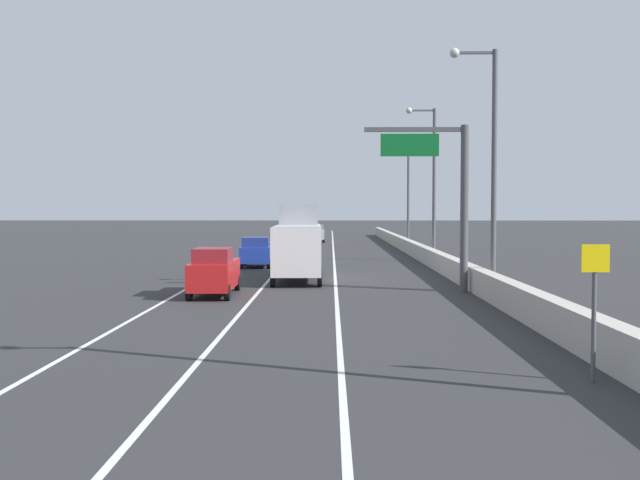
# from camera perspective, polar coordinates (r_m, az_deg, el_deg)

# --- Properties ---
(ground_plane) EXTENTS (320.00, 320.00, 0.00)m
(ground_plane) POSITION_cam_1_polar(r_m,az_deg,el_deg) (66.92, -0.23, -0.74)
(ground_plane) COLOR #2D2D30
(lane_stripe_left) EXTENTS (0.16, 130.00, 0.00)m
(lane_stripe_left) POSITION_cam_1_polar(r_m,az_deg,el_deg) (58.32, -5.81, -1.22)
(lane_stripe_left) COLOR silver
(lane_stripe_left) RESTS_ON ground_plane
(lane_stripe_center) EXTENTS (0.16, 130.00, 0.00)m
(lane_stripe_center) POSITION_cam_1_polar(r_m,az_deg,el_deg) (58.01, -2.37, -1.23)
(lane_stripe_center) COLOR silver
(lane_stripe_center) RESTS_ON ground_plane
(lane_stripe_right) EXTENTS (0.16, 130.00, 0.00)m
(lane_stripe_right) POSITION_cam_1_polar(r_m,az_deg,el_deg) (57.92, 1.09, -1.24)
(lane_stripe_right) COLOR silver
(lane_stripe_right) RESTS_ON ground_plane
(jersey_barrier_right) EXTENTS (0.60, 120.00, 1.10)m
(jersey_barrier_right) POSITION_cam_1_polar(r_m,az_deg,el_deg) (43.43, 9.59, -1.79)
(jersey_barrier_right) COLOR #B2ADA3
(jersey_barrier_right) RESTS_ON ground_plane
(overhead_sign_gantry) EXTENTS (4.68, 0.36, 7.50)m
(overhead_sign_gantry) POSITION_cam_1_polar(r_m,az_deg,el_deg) (33.11, 10.01, 4.11)
(overhead_sign_gantry) COLOR #47474C
(overhead_sign_gantry) RESTS_ON ground_plane
(speed_advisory_sign) EXTENTS (0.60, 0.11, 3.00)m
(speed_advisory_sign) POSITION_cam_1_polar(r_m,az_deg,el_deg) (16.81, 20.73, -4.53)
(speed_advisory_sign) COLOR #4C4C51
(speed_advisory_sign) RESTS_ON ground_plane
(lamp_post_right_second) EXTENTS (2.14, 0.44, 10.89)m
(lamp_post_right_second) POSITION_cam_1_polar(r_m,az_deg,el_deg) (33.46, 13.10, 6.60)
(lamp_post_right_second) COLOR #4C4C51
(lamp_post_right_second) RESTS_ON ground_plane
(lamp_post_right_third) EXTENTS (2.14, 0.44, 10.89)m
(lamp_post_right_third) POSITION_cam_1_polar(r_m,az_deg,el_deg) (52.14, 8.69, 5.15)
(lamp_post_right_third) COLOR #4C4C51
(lamp_post_right_third) RESTS_ON ground_plane
(lamp_post_right_fourth) EXTENTS (2.14, 0.44, 10.89)m
(lamp_post_right_fourth) POSITION_cam_1_polar(r_m,az_deg,el_deg) (71.00, 6.76, 4.45)
(lamp_post_right_fourth) COLOR #4C4C51
(lamp_post_right_fourth) RESTS_ON ground_plane
(car_silver_0) EXTENTS (1.97, 4.30, 1.95)m
(car_silver_0) POSITION_cam_1_polar(r_m,az_deg,el_deg) (81.45, -0.32, 0.53)
(car_silver_0) COLOR #B7B7BC
(car_silver_0) RESTS_ON ground_plane
(car_red_1) EXTENTS (1.85, 4.67, 2.08)m
(car_red_1) POSITION_cam_1_polar(r_m,az_deg,el_deg) (31.76, -8.30, -2.48)
(car_red_1) COLOR red
(car_red_1) RESTS_ON ground_plane
(car_gray_2) EXTENTS (1.86, 4.13, 1.85)m
(car_gray_2) POSITION_cam_1_polar(r_m,az_deg,el_deg) (93.73, -1.97, 0.75)
(car_gray_2) COLOR slate
(car_gray_2) RESTS_ON ground_plane
(car_yellow_3) EXTENTS (1.97, 4.79, 1.99)m
(car_yellow_3) POSITION_cam_1_polar(r_m,az_deg,el_deg) (75.82, -2.63, 0.39)
(car_yellow_3) COLOR gold
(car_yellow_3) RESTS_ON ground_plane
(car_blue_4) EXTENTS (2.10, 4.08, 1.94)m
(car_blue_4) POSITION_cam_1_polar(r_m,az_deg,el_deg) (46.71, -5.03, -0.96)
(car_blue_4) COLOR #1E389E
(car_blue_4) RESTS_ON ground_plane
(box_truck) EXTENTS (2.65, 8.92, 3.97)m
(box_truck) POSITION_cam_1_polar(r_m,az_deg,el_deg) (38.65, -1.74, -0.42)
(box_truck) COLOR silver
(box_truck) RESTS_ON ground_plane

